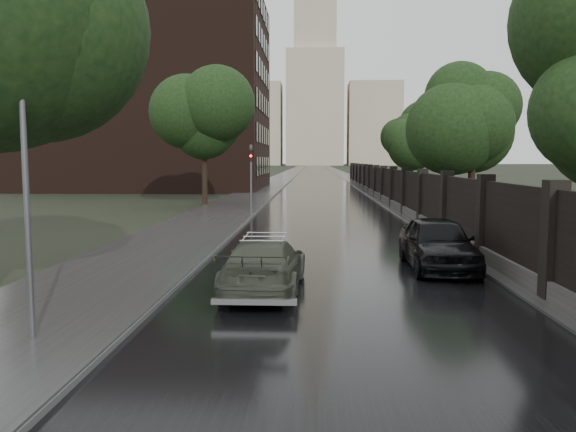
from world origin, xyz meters
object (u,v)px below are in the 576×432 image
Objects in this scene: tree_right_b at (473,124)px; car_right_near at (437,243)px; traffic_light at (251,172)px; lamp_post at (26,189)px; tree_left_far at (204,128)px; tree_right_c at (412,138)px; volga_sedan at (264,265)px.

car_right_near is (-4.63, -13.38, -4.19)m from tree_right_b.
traffic_light is at bearing 165.76° from tree_right_b.
tree_right_b is 1.37× the size of lamp_post.
tree_right_c is at bearing 32.83° from tree_left_far.
car_right_near is at bearing -145.95° from volga_sedan.
tree_right_c is (15.50, 10.00, -0.29)m from tree_left_far.
tree_left_far is 18.45m from tree_right_c.
tree_left_far is 1.66× the size of car_right_near.
volga_sedan is at bearing -148.06° from car_right_near.
tree_right_c is 19.26m from traffic_light.
car_right_near is at bearing -109.08° from tree_right_b.
tree_left_far is 24.40m from car_right_near.
car_right_near is (7.17, -16.37, -1.64)m from traffic_light.
tree_right_b is at bearing -117.47° from volga_sedan.
tree_right_b is at bearing 71.22° from car_right_near.
lamp_post is at bearing -92.68° from traffic_light.
tree_left_far is 17.45m from tree_right_b.
tree_left_far is at bearing -147.17° from tree_right_c.
tree_right_c is 40.67m from lamp_post.
lamp_post reaches higher than car_right_near.
tree_left_far is 1.45× the size of lamp_post.
traffic_light is at bearing 87.32° from lamp_post.
tree_left_far is at bearing 126.47° from traffic_light.
traffic_light is at bearing -53.53° from tree_left_far.
volga_sedan is 0.98× the size of car_right_near.
traffic_light is 17.95m from car_right_near.
tree_right_c is 1.37× the size of lamp_post.
tree_right_c is 1.60× the size of volga_sedan.
tree_right_b is (15.50, -8.00, -0.29)m from tree_left_far.
tree_right_b reaches higher than lamp_post.
traffic_light reaches higher than volga_sedan.
tree_left_far reaches higher than volga_sedan.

